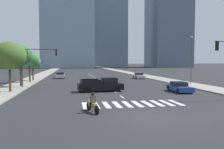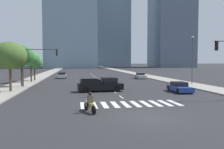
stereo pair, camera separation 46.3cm
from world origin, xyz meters
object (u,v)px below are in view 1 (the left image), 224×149
object	(u,v)px
sedan_silver_2	(139,76)
street_lamp_east	(191,57)
sedan_blue_1	(179,87)
sedan_silver_0	(60,75)
pickup_truck	(103,85)
street_tree_nearest	(9,56)
street_tree_second	(20,55)
street_tree_third	(30,59)
traffic_signal_far	(36,59)
motorcycle_lead	(93,104)
street_tree_fourth	(33,62)

from	to	relation	value
sedan_silver_2	street_lamp_east	distance (m)	15.85
sedan_blue_1	street_lamp_east	world-z (taller)	street_lamp_east
sedan_silver_0	sedan_silver_2	bearing A→B (deg)	-102.29
pickup_truck	sedan_silver_2	xyz separation A→B (m)	(10.72, 20.27, -0.22)
sedan_silver_0	street_tree_nearest	xyz separation A→B (m)	(-4.70, -23.17, 3.74)
street_tree_nearest	street_tree_second	world-z (taller)	street_tree_nearest
street_tree_third	street_lamp_east	bearing A→B (deg)	-17.94
street_tree_nearest	sedan_silver_2	bearing A→B (deg)	42.26
pickup_truck	traffic_signal_far	distance (m)	10.71
traffic_signal_far	street_tree_second	bearing A→B (deg)	155.61
sedan_silver_0	street_tree_nearest	distance (m)	23.94
pickup_truck	street_tree_nearest	bearing A→B (deg)	172.18
sedan_silver_0	street_tree_nearest	world-z (taller)	street_tree_nearest
motorcycle_lead	traffic_signal_far	size ratio (longest dim) A/B	0.37
traffic_signal_far	street_tree_nearest	size ratio (longest dim) A/B	0.96
traffic_signal_far	street_tree_fourth	bearing A→B (deg)	101.04
sedan_blue_1	sedan_silver_2	size ratio (longest dim) A/B	0.92
street_tree_third	sedan_silver_0	bearing A→B (deg)	65.06
street_tree_fourth	sedan_silver_2	bearing A→B (deg)	8.27
traffic_signal_far	sedan_silver_2	bearing A→B (deg)	37.36
traffic_signal_far	street_tree_third	distance (m)	8.50
street_lamp_east	street_tree_third	world-z (taller)	street_lamp_east
motorcycle_lead	sedan_blue_1	size ratio (longest dim) A/B	0.48
motorcycle_lead	pickup_truck	distance (m)	11.67
pickup_truck	sedan_silver_0	world-z (taller)	pickup_truck
pickup_truck	street_tree_second	bearing A→B (deg)	144.55
sedan_silver_2	street_tree_third	xyz separation A→B (m)	(-21.59, -6.56, 3.51)
sedan_silver_0	street_tree_third	world-z (taller)	street_tree_third
motorcycle_lead	street_tree_fourth	world-z (taller)	street_tree_fourth
traffic_signal_far	street_tree_second	world-z (taller)	street_tree_second
street_tree_fourth	street_tree_third	bearing A→B (deg)	-90.00
street_tree_nearest	street_tree_second	distance (m)	5.89
motorcycle_lead	street_lamp_east	distance (m)	24.26
pickup_truck	street_tree_second	world-z (taller)	street_tree_second
street_tree_third	motorcycle_lead	bearing A→B (deg)	-71.15
sedan_blue_1	motorcycle_lead	bearing A→B (deg)	-47.96
pickup_truck	sedan_silver_2	size ratio (longest dim) A/B	1.18
motorcycle_lead	street_tree_fourth	xyz separation A→B (m)	(-8.59, 28.57, 3.05)
sedan_blue_1	street_tree_second	distance (m)	22.10
street_tree_nearest	street_tree_fourth	xyz separation A→B (m)	(0.00, 16.48, -0.72)
sedan_blue_1	street_lamp_east	distance (m)	10.13
street_tree_second	street_tree_fourth	world-z (taller)	street_tree_second
pickup_truck	sedan_silver_2	bearing A→B (deg)	57.72
sedan_blue_1	street_lamp_east	xyz separation A→B (m)	(5.63, 7.48, 3.89)
sedan_silver_2	street_tree_fourth	world-z (taller)	street_tree_fourth
pickup_truck	sedan_blue_1	world-z (taller)	pickup_truck
street_lamp_east	street_tree_second	distance (m)	25.61
street_tree_second	street_lamp_east	bearing A→B (deg)	-2.50
motorcycle_lead	sedan_silver_2	world-z (taller)	motorcycle_lead
sedan_silver_2	traffic_signal_far	world-z (taller)	traffic_signal_far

